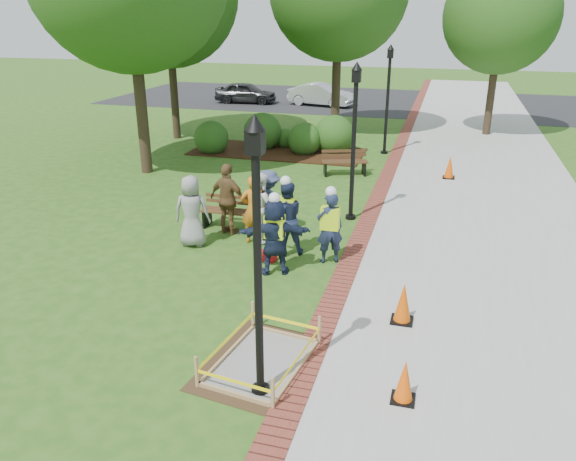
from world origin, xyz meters
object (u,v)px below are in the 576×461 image
(bench_near, at_px, (231,218))
(hivis_worker_b, at_px, (330,225))
(hivis_worker_c, at_px, (286,216))
(cone_front, at_px, (404,382))
(hivis_worker_a, at_px, (275,234))
(lamp_near, at_px, (257,244))
(wet_concrete_pad, at_px, (262,352))

(bench_near, bearing_deg, hivis_worker_b, -25.37)
(bench_near, distance_m, hivis_worker_c, 2.34)
(bench_near, bearing_deg, cone_front, -49.76)
(hivis_worker_a, height_order, hivis_worker_c, hivis_worker_c)
(lamp_near, bearing_deg, hivis_worker_a, 104.01)
(wet_concrete_pad, height_order, bench_near, bench_near)
(bench_near, relative_size, lamp_near, 0.37)
(bench_near, xyz_separation_m, hivis_worker_c, (1.88, -1.22, 0.69))
(lamp_near, distance_m, hivis_worker_a, 4.49)
(bench_near, xyz_separation_m, cone_front, (5.09, -6.01, 0.07))
(wet_concrete_pad, xyz_separation_m, cone_front, (2.33, -0.32, 0.11))
(wet_concrete_pad, xyz_separation_m, hivis_worker_a, (-0.81, 3.38, 0.70))
(bench_near, distance_m, cone_front, 7.87)
(wet_concrete_pad, xyz_separation_m, bench_near, (-2.75, 5.69, 0.04))
(hivis_worker_a, bearing_deg, hivis_worker_b, 40.77)
(hivis_worker_a, distance_m, hivis_worker_b, 1.37)
(cone_front, height_order, hivis_worker_a, hivis_worker_a)
(wet_concrete_pad, xyz_separation_m, lamp_near, (0.21, -0.71, 2.25))
(lamp_near, xyz_separation_m, hivis_worker_c, (-1.08, 5.18, -1.52))
(bench_near, xyz_separation_m, hivis_worker_b, (2.98, -1.41, 0.64))
(wet_concrete_pad, height_order, hivis_worker_a, hivis_worker_a)
(bench_near, distance_m, hivis_worker_a, 3.09)
(bench_near, distance_m, hivis_worker_b, 3.36)
(lamp_near, bearing_deg, cone_front, 10.44)
(wet_concrete_pad, bearing_deg, hivis_worker_b, 86.94)
(bench_near, xyz_separation_m, hivis_worker_a, (1.94, -2.31, 0.66))
(hivis_worker_a, relative_size, hivis_worker_c, 0.97)
(lamp_near, distance_m, hivis_worker_b, 5.23)
(cone_front, bearing_deg, wet_concrete_pad, 172.24)
(wet_concrete_pad, bearing_deg, cone_front, -7.76)
(hivis_worker_b, relative_size, hivis_worker_c, 0.95)
(bench_near, height_order, cone_front, bench_near)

